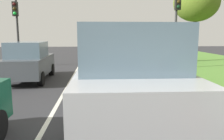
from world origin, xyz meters
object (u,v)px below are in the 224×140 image
car_hatchback_far (29,62)px  traffic_light_overhead_left (16,21)px  traffic_light_near_right (177,16)px  tree_roadside_far (196,3)px  car_suv_ahead (126,80)px

car_hatchback_far → traffic_light_overhead_left: bearing=112.3°
traffic_light_near_right → traffic_light_overhead_left: (-9.85, 1.82, -0.19)m
car_hatchback_far → traffic_light_near_right: size_ratio=0.80×
traffic_light_near_right → tree_roadside_far: size_ratio=0.79×
car_suv_ahead → traffic_light_overhead_left: size_ratio=1.05×
tree_roadside_far → car_suv_ahead: bearing=-119.0°
traffic_light_overhead_left → car_suv_ahead: bearing=-61.5°
traffic_light_near_right → traffic_light_overhead_left: bearing=169.5°
car_suv_ahead → car_hatchback_far: (-3.70, 5.89, -0.28)m
traffic_light_overhead_left → traffic_light_near_right: bearing=-10.5°
traffic_light_near_right → traffic_light_overhead_left: size_ratio=1.08×
car_hatchback_far → traffic_light_near_right: (7.82, 2.83, 2.27)m
car_suv_ahead → traffic_light_near_right: bearing=65.4°
traffic_light_overhead_left → tree_roadside_far: 12.85m
car_hatchback_far → tree_roadside_far: tree_roadside_far is taller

